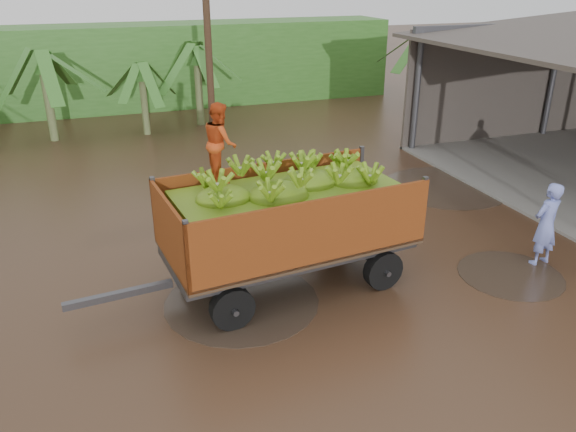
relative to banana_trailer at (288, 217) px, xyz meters
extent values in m
plane|color=black|center=(1.83, 1.40, -1.42)|extent=(100.00, 100.00, 0.00)
cube|color=#383330|center=(12.83, 7.30, 0.58)|extent=(12.00, 0.12, 4.00)
cube|color=#2D661E|center=(-0.17, 17.40, 0.38)|extent=(22.00, 3.00, 3.60)
cube|color=#47474C|center=(-3.23, -0.34, -0.85)|extent=(1.87, 0.32, 0.12)
imported|color=#C44217|center=(-1.15, 0.39, 1.48)|extent=(0.56, 0.71, 1.44)
imported|color=#7582D5|center=(5.31, -1.05, -0.51)|extent=(0.72, 0.53, 1.81)
cylinder|color=#47301E|center=(0.73, 9.88, 2.72)|extent=(0.24, 0.24, 8.27)
camera|label=1|loc=(-3.29, -9.20, 4.29)|focal=35.00mm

